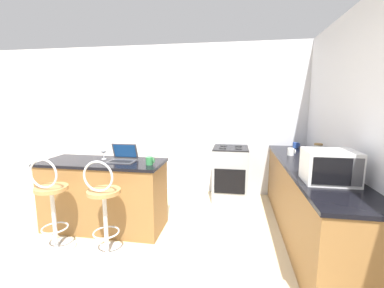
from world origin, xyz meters
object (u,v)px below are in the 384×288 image
Objects in this scene: stove_range at (230,174)px; mug_white at (291,152)px; bar_stool_far at (104,210)px; laptop at (123,157)px; storage_jar at (318,151)px; wine_glass_tall at (104,151)px; microwave at (330,167)px; mug_green at (150,161)px; mug_blue at (296,145)px; bar_stool_near at (52,207)px.

mug_white reaches higher than stove_range.
bar_stool_far is 0.76m from laptop.
storage_jar is 1.82× the size of mug_white.
bar_stool_far is 2.52m from mug_white.
wine_glass_tall is (-0.34, 0.67, 0.50)m from bar_stool_far.
microwave is at bearing -12.55° from laptop.
microwave is 4.38× the size of mug_green.
microwave reaches higher than wine_glass_tall.
bar_stool_far is 2.75m from storage_jar.
wine_glass_tall is (-0.29, 0.06, 0.06)m from laptop.
microwave is at bearing -93.51° from mug_blue.
storage_jar is (2.76, 0.55, -0.01)m from wine_glass_tall.
bar_stool_far reaches higher than mug_white.
storage_jar is (2.08, 0.74, 0.05)m from mug_green.
bar_stool_far is at bearing -124.86° from mug_green.
mug_white is (2.15, 0.72, -0.00)m from laptop.
mug_white is at bearing 15.11° from wine_glass_tall.
mug_green is at bearing -124.58° from stove_range.
bar_stool_near is 2.62m from stove_range.
mug_green is (0.39, -0.12, -0.01)m from laptop.
laptop reaches higher than mug_white.
bar_stool_near is 0.88m from wine_glass_tall.
bar_stool_near is at bearing -157.96° from storage_jar.
wine_glass_tall is at bearing 168.88° from laptop.
mug_blue is 2.95m from wine_glass_tall.
wine_glass_tall reaches higher than stove_range.
mug_blue is (0.11, 1.86, -0.11)m from microwave.
storage_jar is at bearing 26.87° from bar_stool_far.
mug_blue is at bearing 34.08° from bar_stool_near.
bar_stool_far is at bearing -139.46° from mug_blue.
microwave reaches higher than laptop.
mug_green is at bearing 27.27° from bar_stool_near.
microwave is 2.31× the size of storage_jar.
storage_jar is at bearing 78.37° from microwave.
bar_stool_far reaches higher than stove_range.
storage_jar reaches higher than mug_green.
storage_jar is 0.34m from mug_white.
stove_range is at bearing 118.33° from microwave.
microwave is at bearing -85.78° from mug_white.
laptop is at bearing -161.59° from mug_white.
mug_blue is at bearing 98.75° from storage_jar.
stove_range is at bearing -172.30° from mug_blue.
stove_range is at bearing 42.76° from laptop.
mug_blue is 1.00× the size of mug_white.
bar_stool_far is 0.90m from wine_glass_tall.
bar_stool_near is 2.85m from microwave.
wine_glass_tall is (-2.53, 0.56, -0.04)m from microwave.
laptop reaches higher than mug_blue.
stove_range is at bearing 35.85° from wine_glass_tall.
wine_glass_tall reaches higher than mug_blue.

